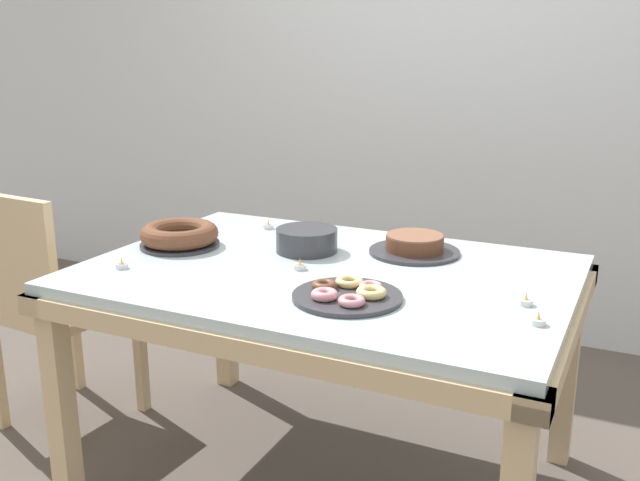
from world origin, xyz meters
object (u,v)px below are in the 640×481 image
Objects in this scene: chair at (47,300)px; tealight_near_front at (538,321)px; tealight_left_edge at (300,267)px; pastry_platter at (348,294)px; plate_stack at (307,240)px; tealight_right_edge at (268,226)px; tealight_near_cakes at (526,302)px; tealight_centre at (122,265)px; cake_golden_bundt at (179,235)px; cake_chocolate_round at (415,246)px.

chair is 1.79m from tealight_near_front.
chair is at bearing -175.39° from tealight_left_edge.
plate_stack is at bearing 130.14° from pastry_platter.
tealight_near_cakes is (1.04, -0.42, 0.00)m from tealight_right_edge.
tealight_right_edge is 0.53m from tealight_left_edge.
chair is at bearing 175.53° from pastry_platter.
tealight_right_edge is at bearing 142.00° from plate_stack.
tealight_centre is at bearing -155.62° from tealight_left_edge.
tealight_left_edge is (1.02, 0.08, 0.25)m from chair.
cake_golden_bundt is at bearing 173.48° from tealight_left_edge.
chair is 23.50× the size of tealight_right_edge.
pastry_platter is at bearing -49.86° from plate_stack.
chair reaches higher than tealight_left_edge.
tealight_right_edge is (0.67, 0.49, 0.25)m from chair.
cake_chocolate_round is 7.65× the size of tealight_near_cakes.
tealight_left_edge is at bearing -69.29° from plate_stack.
tealight_near_cakes is (0.45, 0.16, -0.00)m from pastry_platter.
cake_chocolate_round is 1.11× the size of cake_golden_bundt.
plate_stack is at bearing 157.50° from tealight_near_front.
tealight_near_cakes is (-0.05, 0.13, 0.00)m from tealight_near_front.
cake_chocolate_round reaches higher than tealight_right_edge.
plate_stack is (0.43, 0.14, 0.00)m from cake_golden_bundt.
cake_golden_bundt is 0.38m from tealight_right_edge.
tealight_centre is at bearing -135.88° from plate_stack.
pastry_platter is at bearing -176.24° from tealight_near_front.
plate_stack is 0.80m from tealight_near_cakes.
tealight_right_edge is at bearing 157.89° from tealight_near_cakes.
cake_chocolate_round is 0.99× the size of pastry_platter.
cake_golden_bundt is 6.92× the size of tealight_left_edge.
tealight_near_front is at bearing -9.29° from cake_golden_bundt.
chair reaches higher than tealight_centre.
tealight_left_edge is at bearing -129.14° from cake_chocolate_round.
tealight_near_front is (0.51, 0.03, -0.00)m from pastry_platter.
cake_golden_bundt and plate_stack have the same top height.
tealight_near_cakes is at bearing 19.78° from pastry_platter.
tealight_centre is at bearing -144.29° from cake_chocolate_round.
cake_golden_bundt is 0.45m from plate_stack.
pastry_platter is at bearing 3.89° from tealight_centre.
pastry_platter reaches higher than tealight_left_edge.
tealight_right_edge is (-0.27, 0.21, -0.03)m from plate_stack.
chair is 1.02m from plate_stack.
tealight_near_front is (1.10, -0.55, 0.00)m from tealight_right_edge.
tealight_near_cakes is at bearing 2.16° from chair.
cake_golden_bundt is at bearing 15.09° from chair.
tealight_near_front is at bearing 3.76° from pastry_platter.
cake_golden_bundt is 6.92× the size of tealight_centre.
cake_chocolate_round is 0.55m from tealight_near_cakes.
tealight_near_front is (0.82, -0.34, -0.03)m from plate_stack.
chair is 23.50× the size of tealight_near_front.
plate_stack is 0.21m from tealight_left_edge.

